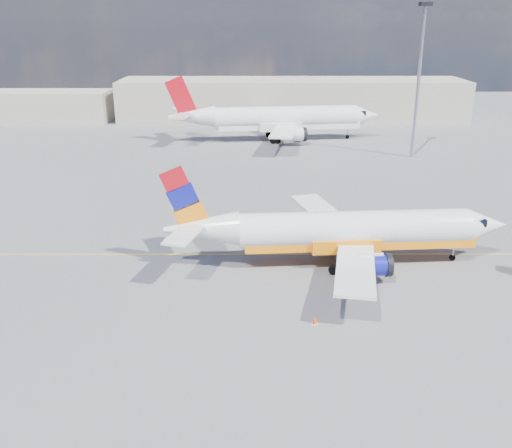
{
  "coord_description": "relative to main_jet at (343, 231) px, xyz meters",
  "views": [
    {
      "loc": [
        -2.6,
        -44.02,
        20.05
      ],
      "look_at": [
        -2.52,
        1.32,
        3.5
      ],
      "focal_mm": 40.0,
      "sensor_mm": 36.0,
      "label": 1
    }
  ],
  "objects": [
    {
      "name": "floodlight_mast",
      "position": [
        16.27,
        39.69,
        10.16
      ],
      "size": [
        1.6,
        1.6,
        21.95
      ],
      "color": "#9E9DA6",
      "rests_on": "ground"
    },
    {
      "name": "terminal_annex",
      "position": [
        -49.86,
        71.03,
        0.01
      ],
      "size": [
        26.0,
        10.0,
        6.0
      ],
      "primitive_type": "cube",
      "color": "beige",
      "rests_on": "ground"
    },
    {
      "name": "main_jet",
      "position": [
        0.0,
        0.0,
        0.0
      ],
      "size": [
        29.63,
        23.38,
        8.98
      ],
      "rotation": [
        0.0,
        0.0,
        0.07
      ],
      "color": "white",
      "rests_on": "ground"
    },
    {
      "name": "terminal_main",
      "position": [
        0.14,
        74.03,
        1.01
      ],
      "size": [
        70.0,
        14.0,
        8.0
      ],
      "primitive_type": "cube",
      "color": "beige",
      "rests_on": "ground"
    },
    {
      "name": "second_jet",
      "position": [
        -3.37,
        51.97,
        0.7
      ],
      "size": [
        36.61,
        28.74,
        11.09
      ],
      "rotation": [
        0.0,
        0.0,
        0.12
      ],
      "color": "white",
      "rests_on": "ground"
    },
    {
      "name": "ground",
      "position": [
        -4.86,
        -0.97,
        -2.99
      ],
      "size": [
        240.0,
        240.0,
        0.0
      ],
      "primitive_type": "plane",
      "color": "#5D5D62",
      "rests_on": "ground"
    },
    {
      "name": "taxi_line",
      "position": [
        -4.86,
        2.03,
        -2.99
      ],
      "size": [
        70.0,
        0.15,
        0.01
      ],
      "primitive_type": "cube",
      "color": "yellow",
      "rests_on": "ground"
    },
    {
      "name": "traffic_cone",
      "position": [
        -3.32,
        -10.31,
        -2.69
      ],
      "size": [
        0.44,
        0.44,
        0.61
      ],
      "color": "white",
      "rests_on": "ground"
    }
  ]
}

